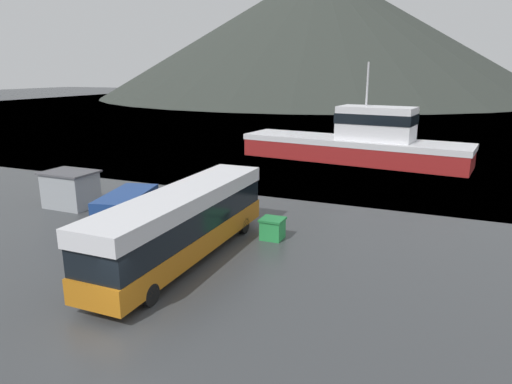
{
  "coord_description": "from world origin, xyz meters",
  "views": [
    {
      "loc": [
        9.52,
        -10.64,
        8.81
      ],
      "look_at": [
        -0.53,
        13.01,
        2.0
      ],
      "focal_mm": 32.0,
      "sensor_mm": 36.0,
      "label": 1
    }
  ],
  "objects_px": {
    "tour_bus": "(184,221)",
    "storage_bin": "(273,228)",
    "delivery_van": "(132,210)",
    "fishing_boat": "(358,142)",
    "dock_kiosk": "(71,189)"
  },
  "relations": [
    {
      "from": "tour_bus",
      "to": "delivery_van",
      "type": "xyz_separation_m",
      "value": [
        -4.68,
        2.1,
        -0.62
      ]
    },
    {
      "from": "storage_bin",
      "to": "tour_bus",
      "type": "bearing_deg",
      "value": -124.72
    },
    {
      "from": "tour_bus",
      "to": "dock_kiosk",
      "type": "distance_m",
      "value": 12.58
    },
    {
      "from": "fishing_boat",
      "to": "dock_kiosk",
      "type": "distance_m",
      "value": 27.64
    },
    {
      "from": "delivery_van",
      "to": "storage_bin",
      "type": "bearing_deg",
      "value": 1.62
    },
    {
      "from": "tour_bus",
      "to": "storage_bin",
      "type": "bearing_deg",
      "value": 54.97
    },
    {
      "from": "storage_bin",
      "to": "dock_kiosk",
      "type": "relative_size",
      "value": 0.37
    },
    {
      "from": "fishing_boat",
      "to": "storage_bin",
      "type": "height_order",
      "value": "fishing_boat"
    },
    {
      "from": "storage_bin",
      "to": "dock_kiosk",
      "type": "bearing_deg",
      "value": 178.3
    },
    {
      "from": "delivery_van",
      "to": "dock_kiosk",
      "type": "relative_size",
      "value": 1.96
    },
    {
      "from": "delivery_van",
      "to": "storage_bin",
      "type": "xyz_separation_m",
      "value": [
        7.59,
        2.11,
        -0.71
      ]
    },
    {
      "from": "tour_bus",
      "to": "dock_kiosk",
      "type": "relative_size",
      "value": 3.74
    },
    {
      "from": "tour_bus",
      "to": "delivery_van",
      "type": "distance_m",
      "value": 5.16
    },
    {
      "from": "tour_bus",
      "to": "storage_bin",
      "type": "height_order",
      "value": "tour_bus"
    },
    {
      "from": "fishing_boat",
      "to": "storage_bin",
      "type": "distance_m",
      "value": 23.97
    }
  ]
}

